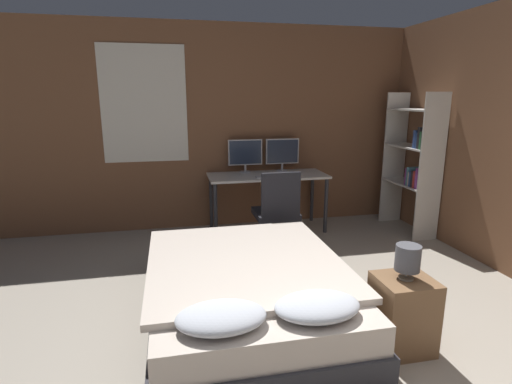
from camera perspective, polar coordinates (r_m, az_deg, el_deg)
The scene contains 11 objects.
wall_back at distance 5.54m, azimuth -0.47°, elevation 9.21°, with size 12.00×0.08×2.70m.
bed at distance 3.30m, azimuth -1.19°, elevation -14.13°, with size 1.55×2.01×0.56m.
nightstand at distance 3.14m, azimuth 20.20°, elevation -16.01°, with size 0.38×0.36×0.54m.
bedside_lamp at distance 2.96m, azimuth 20.86°, elevation -8.87°, with size 0.17×0.17×0.25m.
desk at distance 5.29m, azimuth 1.67°, elevation 1.54°, with size 1.56×0.63×0.77m.
monitor_left at distance 5.38m, azimuth -1.54°, elevation 5.47°, with size 0.46×0.16×0.44m.
monitor_right at distance 5.50m, azimuth 3.79°, elevation 5.62°, with size 0.46×0.16×0.44m.
keyboard at distance 5.07m, azimuth 2.24°, elevation 2.16°, with size 0.40×0.13×0.02m.
computer_mouse at distance 5.14m, azimuth 5.36°, elevation 2.39°, with size 0.07×0.05×0.04m.
office_chair at distance 4.64m, azimuth 2.99°, elevation -3.79°, with size 0.52×0.52×0.96m.
bookshelf at distance 5.54m, azimuth 21.91°, elevation 4.38°, with size 0.33×0.86×1.82m.
Camera 1 is at (-1.13, -1.63, 1.77)m, focal length 28.00 mm.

